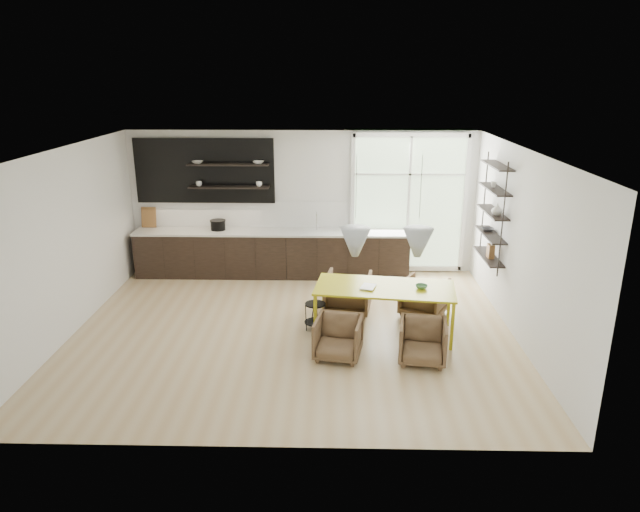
{
  "coord_description": "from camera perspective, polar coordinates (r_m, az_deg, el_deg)",
  "views": [
    {
      "loc": [
        0.63,
        -8.37,
        3.97
      ],
      "look_at": [
        0.42,
        0.6,
        1.08
      ],
      "focal_mm": 32.0,
      "sensor_mm": 36.0,
      "label": 1
    }
  ],
  "objects": [
    {
      "name": "armchair_back_left",
      "position": [
        9.85,
        2.83,
        -3.73
      ],
      "size": [
        0.86,
        0.88,
        0.7
      ],
      "primitive_type": "imported",
      "rotation": [
        0.0,
        0.0,
        2.99
      ],
      "color": "brown",
      "rests_on": "ground"
    },
    {
      "name": "dining_table",
      "position": [
        8.98,
        6.49,
        -3.39
      ],
      "size": [
        2.27,
        1.25,
        0.79
      ],
      "rotation": [
        0.0,
        0.0,
        -0.13
      ],
      "color": "#B9AF12",
      "rests_on": "ground"
    },
    {
      "name": "armchair_back_right",
      "position": [
        9.91,
        10.39,
        -4.05
      ],
      "size": [
        0.95,
        0.96,
        0.65
      ],
      "primitive_type": "imported",
      "rotation": [
        0.0,
        0.0,
        2.64
      ],
      "color": "brown",
      "rests_on": "ground"
    },
    {
      "name": "wire_stool",
      "position": [
        9.22,
        -0.47,
        -5.68
      ],
      "size": [
        0.36,
        0.36,
        0.45
      ],
      "rotation": [
        0.0,
        0.0,
        0.3
      ],
      "color": "black",
      "rests_on": "ground"
    },
    {
      "name": "armchair_front_left",
      "position": [
        8.35,
        1.83,
        -8.17
      ],
      "size": [
        0.76,
        0.78,
        0.61
      ],
      "primitive_type": "imported",
      "rotation": [
        0.0,
        0.0,
        -0.18
      ],
      "color": "brown",
      "rests_on": "ground"
    },
    {
      "name": "armchair_front_right",
      "position": [
        8.36,
        10.23,
        -8.41
      ],
      "size": [
        0.75,
        0.77,
        0.62
      ],
      "primitive_type": "imported",
      "rotation": [
        0.0,
        0.0,
        -0.15
      ],
      "color": "brown",
      "rests_on": "ground"
    },
    {
      "name": "table_book",
      "position": [
        8.91,
        4.16,
        -3.03
      ],
      "size": [
        0.29,
        0.33,
        0.03
      ],
      "primitive_type": "imported",
      "rotation": [
        0.0,
        0.0,
        -0.29
      ],
      "color": "white",
      "rests_on": "dining_table"
    },
    {
      "name": "right_shelving",
      "position": [
        10.19,
        16.9,
        3.92
      ],
      "size": [
        0.26,
        1.22,
        1.9
      ],
      "color": "black",
      "rests_on": "ground"
    },
    {
      "name": "table_bowl",
      "position": [
        8.96,
        10.12,
        -3.04
      ],
      "size": [
        0.21,
        0.21,
        0.06
      ],
      "primitive_type": "imported",
      "rotation": [
        0.0,
        0.0,
        -0.15
      ],
      "color": "#4B834E",
      "rests_on": "dining_table"
    },
    {
      "name": "kitchen_run",
      "position": [
        11.63,
        -5.24,
        0.92
      ],
      "size": [
        5.54,
        0.69,
        2.75
      ],
      "color": "black",
      "rests_on": "ground"
    },
    {
      "name": "room",
      "position": [
        9.79,
        1.02,
        3.0
      ],
      "size": [
        7.02,
        6.01,
        2.91
      ],
      "color": "tan",
      "rests_on": "ground"
    }
  ]
}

